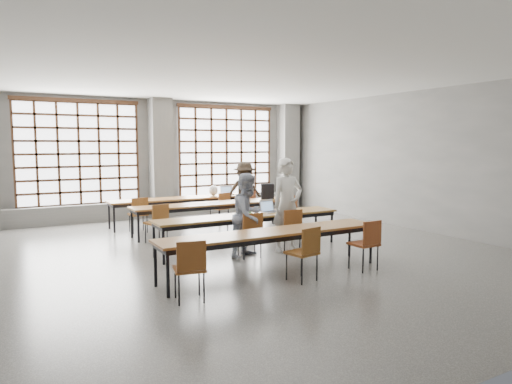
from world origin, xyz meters
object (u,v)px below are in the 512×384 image
Objects in this scene: chair_mid_right at (288,209)px; chair_front_left at (251,230)px; chair_near_left at (190,264)px; red_pouch at (189,265)px; desk_row_d at (273,235)px; chair_mid_left at (158,220)px; desk_row_b at (213,206)px; student_back at (245,192)px; student_male at (287,205)px; chair_near_mid at (306,248)px; laptop_back at (227,192)px; chair_back_left at (139,211)px; desk_row_c at (249,218)px; mouse at (289,210)px; chair_back_mid at (221,205)px; laptop_front at (269,209)px; student_female at (248,215)px; phone at (259,214)px; desk_row_a at (184,200)px; backpack at (267,191)px; plastic_bag at (213,190)px; chair_mid_centre at (239,213)px; chair_near_right at (367,240)px; chair_front_right at (290,226)px; chair_back_right at (247,203)px; green_box at (245,212)px.

chair_mid_right is 3.04m from chair_front_left.
chair_near_left is 0.09m from red_pouch.
chair_mid_left reaches higher than desk_row_d.
student_back reaches higher than desk_row_b.
chair_near_mid is at bearing -115.70° from student_male.
chair_back_left is at bearing -165.01° from laptop_back.
student_male is at bearing -39.81° from desk_row_c.
mouse is (1.26, 0.61, 0.21)m from chair_front_left.
chair_back_mid is 0.84m from student_back.
red_pouch is at bearing -138.58° from chair_front_left.
chair_front_left is at bearing -154.29° from mouse.
laptop_front is at bearing -33.67° from chair_mid_left.
student_female is (-1.02, -3.39, 0.27)m from chair_back_mid.
desk_row_d is at bearing -73.28° from chair_mid_left.
laptop_front is at bearing 30.12° from phone.
desk_row_b is at bearing 62.36° from chair_near_left.
backpack reaches higher than desk_row_a.
chair_front_left is 2.20× the size of backpack.
chair_near_mid is at bearing -0.00° from chair_near_left.
student_male reaches higher than plastic_bag.
chair_mid_centre is 4.72m from chair_near_left.
chair_near_right reaches higher than desk_row_a.
chair_front_right is 1.00× the size of chair_near_mid.
chair_mid_right is at bearing -74.93° from chair_back_right.
plastic_bag is (1.31, 5.32, 0.21)m from desk_row_d.
chair_back_left is 3.17m from green_box.
mouse is 3.91m from red_pouch.
chair_mid_right is 1.93m from laptop_front.
desk_row_c is 30.77× the size of phone.
phone is at bearing -102.52° from chair_mid_centre.
student_back reaches higher than chair_front_left.
green_box is at bearing 122.01° from desk_row_c.
chair_mid_centre reaches higher than desk_row_b.
chair_near_left is 8.98× the size of mouse.
chair_mid_centre is (-0.20, -1.44, 0.00)m from chair_back_mid.
desk_row_b is 3.88m from desk_row_d.
chair_back_right is 1.49m from chair_mid_right.
green_box is 3.59m from plastic_bag.
student_male is 4.07m from plastic_bag.
student_female is at bearing -58.96° from chair_mid_left.
laptop_front is 1.02× the size of laptop_back.
chair_near_right reaches higher than desk_row_b.
chair_near_left is 1.00× the size of chair_near_mid.
chair_back_left is at bearing 120.77° from chair_front_right.
mouse is (-0.57, -2.91, 0.21)m from chair_back_right.
chair_mid_centre is at bearing 106.14° from mouse.
desk_row_b is 10.00× the size of backpack.
chair_front_left is at bearing -60.82° from chair_mid_left.
chair_mid_right and chair_near_mid have the same top height.
student_back is (0.78, 0.13, 0.30)m from chair_back_mid.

